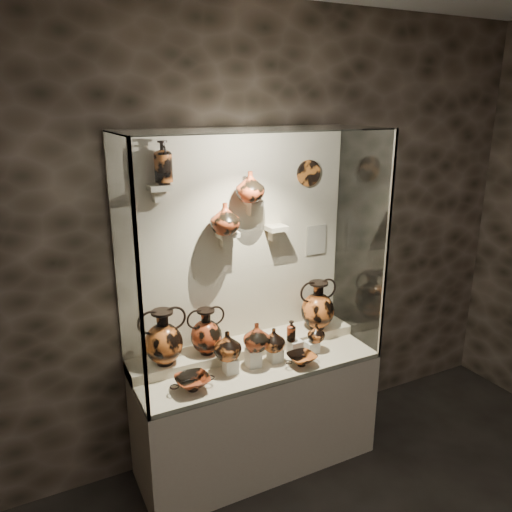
{
  "coord_description": "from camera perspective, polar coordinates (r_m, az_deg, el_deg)",
  "views": [
    {
      "loc": [
        -1.4,
        -0.59,
        2.55
      ],
      "look_at": [
        -0.0,
        2.18,
        1.6
      ],
      "focal_mm": 35.0,
      "sensor_mm": 36.0,
      "label": 1
    }
  ],
  "objects": [
    {
      "name": "plinth",
      "position": [
        3.77,
        0.04,
        -17.64
      ],
      "size": [
        1.7,
        0.6,
        0.8
      ],
      "primitive_type": "cube",
      "color": "beige",
      "rests_on": "floor"
    },
    {
      "name": "bracket_ca",
      "position": [
        3.39,
        -3.31,
        2.51
      ],
      "size": [
        0.14,
        0.12,
        0.04
      ],
      "primitive_type": "cube",
      "color": "beige",
      "rests_on": "back_panel"
    },
    {
      "name": "amphora_right",
      "position": [
        3.81,
        7.05,
        -5.58
      ],
      "size": [
        0.39,
        0.39,
        0.38
      ],
      "primitive_type": null,
      "rotation": [
        0.0,
        0.0,
        0.36
      ],
      "color": "#C15D25",
      "rests_on": "rear_tier"
    },
    {
      "name": "pedestal_e",
      "position": [
        3.68,
        6.34,
        -10.21
      ],
      "size": [
        0.09,
        0.09,
        0.08
      ],
      "primitive_type": "cube",
      "color": "silver",
      "rests_on": "front_tier"
    },
    {
      "name": "pedestal_b",
      "position": [
        3.46,
        -0.33,
        -11.52
      ],
      "size": [
        0.09,
        0.09,
        0.13
      ],
      "primitive_type": "cube",
      "color": "silver",
      "rests_on": "front_tier"
    },
    {
      "name": "bracket_cc",
      "position": [
        3.55,
        2.33,
        3.21
      ],
      "size": [
        0.14,
        0.12,
        0.04
      ],
      "primitive_type": "cube",
      "color": "beige",
      "rests_on": "back_panel"
    },
    {
      "name": "bracket_cb",
      "position": [
        3.42,
        -0.28,
        6.14
      ],
      "size": [
        0.1,
        0.12,
        0.04
      ],
      "primitive_type": "cube",
      "color": "beige",
      "rests_on": "back_panel"
    },
    {
      "name": "amphora_left",
      "position": [
        3.35,
        -10.55,
        -9.1
      ],
      "size": [
        0.35,
        0.35,
        0.38
      ],
      "primitive_type": null,
      "rotation": [
        0.0,
        0.0,
        0.15
      ],
      "color": "#C15D25",
      "rests_on": "rear_tier"
    },
    {
      "name": "rear_tier",
      "position": [
        3.68,
        -1.21,
        -10.47
      ],
      "size": [
        1.7,
        0.25,
        0.1
      ],
      "primitive_type": "cube",
      "color": "beige",
      "rests_on": "plinth"
    },
    {
      "name": "glass_top",
      "position": [
        3.11,
        0.05,
        14.24
      ],
      "size": [
        1.7,
        0.6,
        0.01
      ],
      "primitive_type": "cube",
      "color": "white",
      "rests_on": "back_panel"
    },
    {
      "name": "frame_post_left",
      "position": [
        2.71,
        -13.17,
        -3.89
      ],
      "size": [
        0.02,
        0.02,
        1.6
      ],
      "primitive_type": "cube",
      "color": "gray",
      "rests_on": "plinth"
    },
    {
      "name": "info_placard",
      "position": [
        3.82,
        6.88,
        1.87
      ],
      "size": [
        0.17,
        0.01,
        0.23
      ],
      "primitive_type": "cube",
      "color": "beige",
      "rests_on": "back_panel"
    },
    {
      "name": "lekythos_small",
      "position": [
        3.52,
        4.02,
        -8.41
      ],
      "size": [
        0.08,
        0.08,
        0.17
      ],
      "primitive_type": null,
      "rotation": [
        0.0,
        0.0,
        0.09
      ],
      "color": "#9A391B",
      "rests_on": "pedestal_d"
    },
    {
      "name": "wall_plate",
      "position": [
        3.67,
        6.02,
        9.4
      ],
      "size": [
        0.19,
        0.02,
        0.19
      ],
      "primitive_type": "cylinder",
      "rotation": [
        1.57,
        0.0,
        0.0
      ],
      "color": "#BE6425",
      "rests_on": "back_panel"
    },
    {
      "name": "amphora_mid",
      "position": [
        3.45,
        -5.72,
        -8.55
      ],
      "size": [
        0.31,
        0.31,
        0.32
      ],
      "primitive_type": null,
      "rotation": [
        0.0,
        0.0,
        0.2
      ],
      "color": "#9A391B",
      "rests_on": "rear_tier"
    },
    {
      "name": "glass_right",
      "position": [
        3.69,
        11.85,
        1.79
      ],
      "size": [
        0.01,
        0.6,
        1.6
      ],
      "primitive_type": "cube",
      "color": "white",
      "rests_on": "plinth"
    },
    {
      "name": "glass_front",
      "position": [
        3.0,
        2.6,
        -1.42
      ],
      "size": [
        1.7,
        0.01,
        1.6
      ],
      "primitive_type": "cube",
      "color": "white",
      "rests_on": "plinth"
    },
    {
      "name": "back_panel",
      "position": [
        3.52,
        -2.28,
        1.4
      ],
      "size": [
        1.7,
        0.03,
        1.6
      ],
      "primitive_type": "cube",
      "color": "beige",
      "rests_on": "plinth"
    },
    {
      "name": "pedestal_a",
      "position": [
        3.4,
        -2.96,
        -12.35
      ],
      "size": [
        0.09,
        0.09,
        0.1
      ],
      "primitive_type": "cube",
      "color": "silver",
      "rests_on": "front_tier"
    },
    {
      "name": "jug_b",
      "position": [
        3.38,
        0.05,
        -9.19
      ],
      "size": [
        0.24,
        0.24,
        0.19
      ],
      "primitive_type": "imported",
      "rotation": [
        0.0,
        0.0,
        -0.4
      ],
      "color": "#9A391B",
      "rests_on": "pedestal_b"
    },
    {
      "name": "kylix_left",
      "position": [
        3.23,
        -7.28,
        -14.08
      ],
      "size": [
        0.29,
        0.24,
        0.11
      ],
      "primitive_type": null,
      "rotation": [
        0.0,
        0.0,
        -0.03
      ],
      "color": "#9A391B",
      "rests_on": "front_tier"
    },
    {
      "name": "glass_left",
      "position": [
        2.98,
        -14.65,
        -2.1
      ],
      "size": [
        0.01,
        0.6,
        1.6
      ],
      "primitive_type": "cube",
      "color": "white",
      "rests_on": "plinth"
    },
    {
      "name": "kylix_right",
      "position": [
        3.49,
        5.21,
        -11.6
      ],
      "size": [
        0.3,
        0.28,
        0.1
      ],
      "primitive_type": null,
      "rotation": [
        0.0,
        0.0,
        0.37
      ],
      "color": "#C15D25",
      "rests_on": "front_tier"
    },
    {
      "name": "lekythos_tall",
      "position": [
        3.14,
        -10.59,
        10.75
      ],
      "size": [
        0.16,
        0.16,
        0.3
      ],
      "primitive_type": null,
      "rotation": [
        0.0,
        0.0,
        -0.4
      ],
      "color": "#C15D25",
      "rests_on": "bracket_ul"
    },
    {
      "name": "pedestal_d",
      "position": [
        3.6,
        4.45,
        -10.42
      ],
      "size": [
        0.09,
        0.09,
        0.12
      ],
      "primitive_type": "cube",
      "color": "silver",
      "rests_on": "front_tier"
    },
    {
      "name": "front_tier",
      "position": [
        3.55,
        0.04,
        -12.14
      ],
      "size": [
        1.68,
        0.58,
        0.03
      ],
      "primitive_type": "cube",
      "color": "beige",
      "rests_on": "plinth"
    },
    {
      "name": "bracket_ul",
      "position": [
        3.17,
        -10.97,
        7.69
      ],
      "size": [
        0.14,
        0.12,
        0.04
      ],
      "primitive_type": "cube",
      "color": "beige",
      "rests_on": "back_panel"
    },
    {
      "name": "wall_back",
      "position": [
        3.52,
        -2.31,
        1.42
      ],
      "size": [
        5.0,
        0.02,
        3.2
      ],
      "primitive_type": "cube",
      "color": "black",
      "rests_on": "ground"
    },
    {
      "name": "jug_c",
      "position": [
        3.46,
        2.01,
        -9.53
      ],
      "size": [
        0.2,
        0.2,
        0.16
      ],
      "primitive_type": "imported",
      "rotation": [
        0.0,
        0.0,
        -0.37
      ],
      "color": "#C15D25",
      "rests_on": "pedestal_c"
    },
    {
      "name": "frame_post_right",
      "position": [
        3.47,
        14.73,
        0.63
      ],
      "size": [
        0.02,
        0.02,
        1.6
      ],
      "primitive_type": "cube",
      "color": "gray",
      "rests_on": "plinth"
    },
    {
      "name": "jug_e",
      "position": [
        3.63,
        6.87,
        -8.73
      ],
      "size": [
        0.15,
        0.15,
        0.13
      ],
      "primitive_type": "imported",
      "rotation": [
        0.0,
        0.0,
        0.2
      ],
      "color": "#C15D25",
      "rests_on": "pedestal_e"
    },
    {
      "name": "jug_a",
      "position": [
        3.33,
        -3.3,
        -10.16
      ],
      "size": [
        0.23,
        0.23,
        0.19
      ],
      "primitive_type": "imported",
      "rotation": [
        0.0,
        0.0,
        0.31
      ],
      "color": "#C15D25",
      "rests_on": "pedestal_a"
    },
    {
      "name": "pedestal_c",
      "position": [
        3.54,
        2.18,
        -11.2
      ],
      "size": [
        0.09,
        0.09,
        0.09
      ],
      "primitive_type": "cube",
      "color": "silver",
      "rests_on": "front_tier"
    },
    {
      "name": "ovoid_vase_a",
      "position": [
        3.3,
        -3.56,
        4.3
      ],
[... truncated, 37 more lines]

